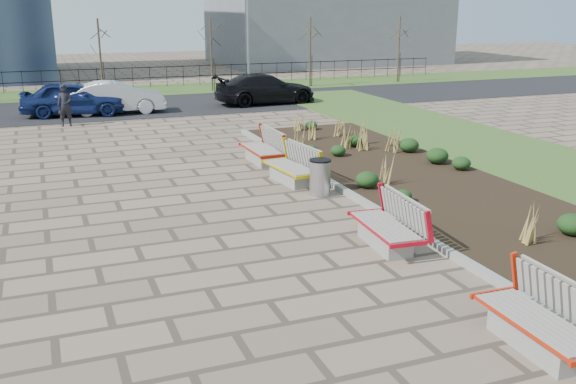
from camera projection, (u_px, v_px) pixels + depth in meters
name	position (u px, v px, depth m)	size (l,w,h in m)	color
ground	(269.00, 301.00, 10.55)	(120.00, 120.00, 0.00)	#7B6754
planting_bed	(426.00, 185.00, 17.18)	(4.50, 18.00, 0.10)	black
planting_curb	(348.00, 193.00, 16.36)	(0.16, 18.00, 0.15)	gray
grass_verge_near	(565.00, 170.00, 18.83)	(5.00, 38.00, 0.04)	#33511E
grass_verge_far	(101.00, 93.00, 35.61)	(80.00, 5.00, 0.04)	#33511E
road	(113.00, 108.00, 30.25)	(80.00, 7.00, 0.02)	black
bench_a	(538.00, 317.00, 8.93)	(0.90, 2.10, 1.00)	red
bench_b	(385.00, 223.00, 12.79)	(0.90, 2.10, 1.00)	red
bench_c	(290.00, 165.00, 17.46)	(0.90, 2.10, 1.00)	gold
bench_d	(261.00, 147.00, 19.67)	(0.90, 2.10, 1.00)	red
litter_bin	(320.00, 178.00, 16.32)	(0.54, 0.54, 0.92)	#B2B2B7
pedestrian	(65.00, 106.00, 25.61)	(0.61, 0.40, 1.67)	black
car_blue	(74.00, 98.00, 28.04)	(1.79, 4.44, 1.51)	#121F4F
car_silver	(116.00, 97.00, 28.63)	(1.50, 4.31, 1.42)	#B3B5BB
car_black	(265.00, 89.00, 31.45)	(2.03, 4.99, 1.45)	black
tree_c	(100.00, 58.00, 33.71)	(1.40, 1.40, 4.00)	#4C3D2D
tree_d	(211.00, 55.00, 35.78)	(1.40, 1.40, 4.00)	#4C3D2D
tree_e	(310.00, 52.00, 37.86)	(1.40, 1.40, 4.00)	#4C3D2D
tree_f	(399.00, 49.00, 39.94)	(1.40, 1.40, 4.00)	#4C3D2D
lamp_east	(248.00, 36.00, 35.75)	(0.24, 0.60, 6.00)	gray
railing_fence	(97.00, 79.00, 36.78)	(44.00, 0.10, 1.20)	black
building_grey	(326.00, 1.00, 53.68)	(18.00, 12.00, 10.00)	slate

